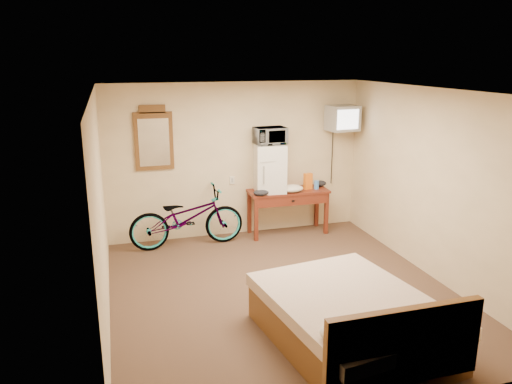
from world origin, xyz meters
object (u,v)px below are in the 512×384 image
bicycle (187,218)px  bed (354,321)px  microwave (270,136)px  mini_fridge (270,168)px  desk (289,198)px  wall_mirror (154,139)px  blue_cup (316,185)px  crt_television (342,118)px

bicycle → bed: bearing=-162.2°
microwave → mini_fridge: bearing=-128.7°
desk → wall_mirror: size_ratio=1.33×
desk → bed: bearing=-98.8°
microwave → wall_mirror: (-1.80, 0.23, -0.00)m
wall_mirror → bicycle: 1.31m
mini_fridge → blue_cup: 0.86m
desk → mini_fridge: mini_fridge is taller
bed → blue_cup: bearing=73.4°
microwave → blue_cup: (0.79, -0.08, -0.84)m
mini_fridge → wall_mirror: bearing=172.8°
blue_cup → bicycle: (-2.18, -0.05, -0.35)m
wall_mirror → bicycle: (0.41, -0.35, -1.20)m
desk → crt_television: size_ratio=2.23×
desk → crt_television: 1.57m
bicycle → microwave: bearing=-86.8°
bed → desk: bearing=81.2°
microwave → wall_mirror: wall_mirror is taller
crt_television → microwave: bearing=178.9°
blue_cup → crt_television: bearing=6.8°
blue_cup → bed: 3.53m
crt_television → bed: (-1.44, -3.40, -1.61)m
crt_television → blue_cup: bearing=-173.2°
microwave → crt_television: 1.26m
crt_television → bicycle: size_ratio=0.34×
desk → blue_cup: size_ratio=9.34×
desk → wall_mirror: 2.37m
desk → microwave: microwave is taller
crt_television → bicycle: 2.99m
mini_fridge → bicycle: 1.55m
microwave → bed: (-0.21, -3.42, -1.37)m
blue_cup → crt_television: 1.17m
crt_television → bicycle: (-2.62, -0.10, -1.44)m
crt_television → wall_mirror: wall_mirror is taller
desk → bed: size_ratio=0.62×
blue_cup → bed: size_ratio=0.07×
mini_fridge → bicycle: size_ratio=0.44×
desk → microwave: 1.09m
desk → crt_television: bearing=1.3°
bed → wall_mirror: bearing=113.5°
microwave → wall_mirror: size_ratio=0.49×
microwave → bicycle: bearing=-180.0°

